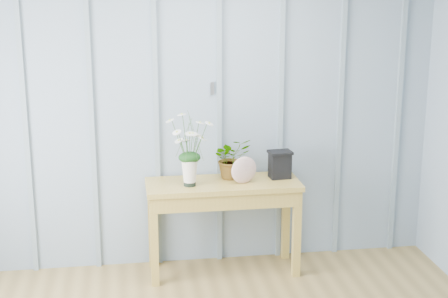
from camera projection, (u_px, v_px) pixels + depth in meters
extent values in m
cube|color=#8A9DB2|center=(188.00, 114.00, 5.42)|extent=(4.00, 0.01, 2.50)
cube|color=#AFAFB4|center=(212.00, 88.00, 5.38)|extent=(0.03, 0.01, 0.10)
cube|color=gray|center=(25.00, 119.00, 5.23)|extent=(0.04, 0.03, 2.50)
cube|color=gray|center=(91.00, 117.00, 5.30)|extent=(0.04, 0.03, 2.50)
cube|color=gray|center=(156.00, 115.00, 5.38)|extent=(0.04, 0.03, 2.50)
cube|color=gray|center=(219.00, 113.00, 5.45)|extent=(0.04, 0.03, 2.50)
cube|color=gray|center=(280.00, 111.00, 5.52)|extent=(0.04, 0.03, 2.50)
cube|color=gray|center=(340.00, 109.00, 5.59)|extent=(0.04, 0.03, 2.50)
cube|color=gray|center=(398.00, 107.00, 5.67)|extent=(0.04, 0.03, 2.50)
cube|color=#AA8D3A|center=(223.00, 184.00, 5.35)|extent=(1.20, 0.45, 0.04)
cube|color=#AA8D3A|center=(223.00, 194.00, 5.37)|extent=(1.13, 0.42, 0.12)
cube|color=#AA8D3A|center=(154.00, 242.00, 5.20)|extent=(0.06, 0.06, 0.71)
cube|color=#AA8D3A|center=(297.00, 234.00, 5.36)|extent=(0.06, 0.06, 0.71)
cube|color=#AA8D3A|center=(152.00, 225.00, 5.54)|extent=(0.06, 0.06, 0.71)
cube|color=#AA8D3A|center=(286.00, 218.00, 5.70)|extent=(0.06, 0.06, 0.71)
cylinder|color=black|center=(190.00, 182.00, 5.25)|extent=(0.09, 0.09, 0.06)
cone|color=white|center=(190.00, 171.00, 5.23)|extent=(0.15, 0.15, 0.22)
ellipsoid|color=#0F3512|center=(189.00, 157.00, 5.20)|extent=(0.17, 0.14, 0.09)
imported|color=#0F3512|center=(231.00, 158.00, 5.42)|extent=(0.34, 0.31, 0.33)
ellipsoid|color=#9B5660|center=(244.00, 170.00, 5.29)|extent=(0.22, 0.12, 0.21)
cube|color=black|center=(280.00, 166.00, 5.43)|extent=(0.17, 0.14, 0.20)
cube|color=black|center=(280.00, 152.00, 5.40)|extent=(0.19, 0.16, 0.02)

